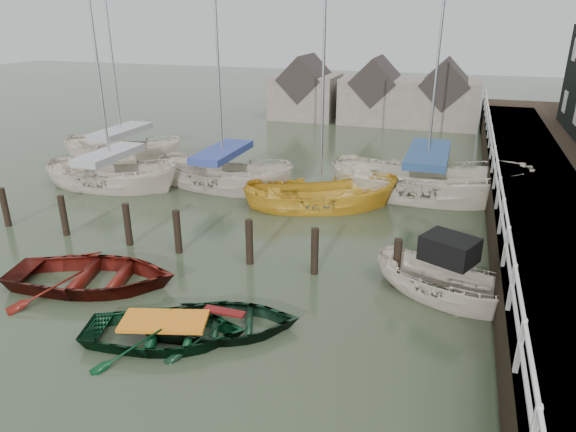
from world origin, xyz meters
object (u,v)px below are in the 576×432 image
(rowboat_green, at_px, (166,340))
(sailboat_d, at_px, (424,195))
(sailboat_a, at_px, (113,186))
(sailboat_c, at_px, (320,207))
(rowboat_red, at_px, (94,286))
(sailboat_e, at_px, (125,160))
(motorboat, at_px, (444,294))
(sailboat_b, at_px, (224,185))
(rowboat_dkgreen, at_px, (225,331))

(rowboat_green, height_order, sailboat_d, sailboat_d)
(sailboat_a, distance_m, sailboat_c, 9.13)
(rowboat_red, height_order, sailboat_e, sailboat_e)
(rowboat_green, xyz_separation_m, sailboat_d, (4.75, 12.10, 0.06))
(motorboat, bearing_deg, rowboat_red, 129.83)
(rowboat_green, bearing_deg, sailboat_c, -22.59)
(sailboat_c, bearing_deg, sailboat_b, 56.55)
(rowboat_dkgreen, height_order, sailboat_c, sailboat_c)
(rowboat_green, xyz_separation_m, sailboat_c, (1.04, 9.59, 0.01))
(rowboat_red, bearing_deg, sailboat_e, 17.50)
(motorboat, bearing_deg, rowboat_dkgreen, 148.80)
(rowboat_green, height_order, motorboat, motorboat)
(sailboat_b, relative_size, sailboat_c, 1.25)
(rowboat_green, distance_m, sailboat_b, 11.25)
(rowboat_dkgreen, xyz_separation_m, sailboat_b, (-4.69, 9.89, 0.06))
(rowboat_green, bearing_deg, sailboat_a, 25.16)
(sailboat_a, bearing_deg, sailboat_e, 25.68)
(rowboat_green, relative_size, sailboat_b, 0.30)
(sailboat_d, bearing_deg, sailboat_a, 104.55)
(rowboat_dkgreen, xyz_separation_m, motorboat, (4.80, 3.21, 0.10))
(rowboat_green, relative_size, sailboat_a, 0.34)
(rowboat_green, xyz_separation_m, sailboat_e, (-10.17, 12.88, 0.06))
(rowboat_red, distance_m, rowboat_dkgreen, 4.40)
(rowboat_red, distance_m, motorboat, 9.44)
(sailboat_b, bearing_deg, sailboat_a, 116.61)
(rowboat_dkgreen, height_order, sailboat_d, sailboat_d)
(rowboat_red, relative_size, sailboat_a, 0.42)
(rowboat_dkgreen, bearing_deg, rowboat_green, 103.89)
(sailboat_c, bearing_deg, sailboat_e, 53.44)
(sailboat_a, bearing_deg, rowboat_red, -150.45)
(rowboat_red, xyz_separation_m, rowboat_dkgreen, (4.33, -0.80, 0.00))
(rowboat_dkgreen, bearing_deg, sailboat_c, -20.38)
(motorboat, height_order, sailboat_c, sailboat_c)
(sailboat_a, bearing_deg, rowboat_green, -141.79)
(rowboat_dkgreen, distance_m, sailboat_c, 8.81)
(sailboat_b, height_order, sailboat_e, sailboat_b)
(motorboat, distance_m, sailboat_b, 11.61)
(rowboat_dkgreen, relative_size, sailboat_c, 0.36)
(rowboat_green, height_order, rowboat_dkgreen, rowboat_green)
(sailboat_a, relative_size, sailboat_d, 0.83)
(rowboat_red, distance_m, sailboat_d, 13.19)
(rowboat_dkgreen, distance_m, sailboat_e, 16.55)
(rowboat_red, distance_m, rowboat_green, 3.57)
(rowboat_green, xyz_separation_m, sailboat_a, (-8.08, 9.11, 0.06))
(rowboat_red, xyz_separation_m, rowboat_green, (3.21, -1.58, 0.00))
(motorboat, bearing_deg, rowboat_green, 149.01)
(sailboat_d, bearing_deg, rowboat_red, 144.33)
(sailboat_d, distance_m, sailboat_e, 14.94)
(motorboat, height_order, sailboat_d, sailboat_d)
(rowboat_dkgreen, distance_m, motorboat, 5.77)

